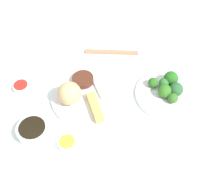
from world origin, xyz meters
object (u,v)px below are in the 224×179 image
Objects in this scene: broccoli_plate at (166,94)px; sauce_ramekin_hot_mustard at (67,143)px; main_plate at (89,96)px; chopsticks_pair at (111,52)px; sauce_ramekin_sweet_and_sour at (21,87)px; soy_sauce_bowl at (33,131)px.

sauce_ramekin_hot_mustard reaches higher than broccoli_plate.
chopsticks_pair is at bearing 68.24° from main_plate.
sauce_ramekin_hot_mustard reaches higher than main_plate.
sauce_ramekin_sweet_and_sour is (-0.25, 0.05, 0.00)m from main_plate.
main_plate is 0.26m from sauce_ramekin_sweet_and_sour.
sauce_ramekin_sweet_and_sour is 0.39m from chopsticks_pair.
sauce_ramekin_sweet_and_sour is at bearing 174.13° from broccoli_plate.
sauce_ramekin_hot_mustard reaches higher than chopsticks_pair.
broccoli_plate is 3.67× the size of sauce_ramekin_sweet_and_sour.
soy_sauce_bowl is at bearing -162.81° from broccoli_plate.
broccoli_plate is at bearing -50.59° from chopsticks_pair.
chopsticks_pair is (-0.19, 0.23, -0.00)m from broccoli_plate.
broccoli_plate is at bearing 17.19° from soy_sauce_bowl.
main_plate is at bearing -11.61° from sauce_ramekin_sweet_and_sour.
soy_sauce_bowl is at bearing 158.42° from sauce_ramekin_hot_mustard.
soy_sauce_bowl is 1.72× the size of sauce_ramekin_hot_mustard.
soy_sauce_bowl is at bearing -141.10° from main_plate.
main_plate is 4.32× the size of sauce_ramekin_hot_mustard.
soy_sauce_bowl reaches higher than sauce_ramekin_sweet_and_sour.
sauce_ramekin_hot_mustard is at bearing -52.94° from sauce_ramekin_sweet_and_sour.
sauce_ramekin_sweet_and_sour is at bearing -152.73° from chopsticks_pair.
broccoli_plate is at bearing 28.16° from sauce_ramekin_hot_mustard.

